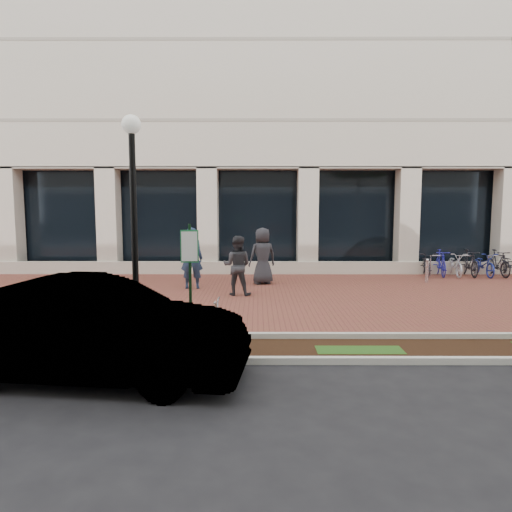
{
  "coord_description": "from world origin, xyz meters",
  "views": [
    {
      "loc": [
        -0.01,
        -13.5,
        2.65
      ],
      "look_at": [
        -0.05,
        -0.8,
        1.29
      ],
      "focal_mm": 32.0,
      "sensor_mm": 36.0,
      "label": 1
    }
  ],
  "objects_px": {
    "parking_sign": "(190,268)",
    "pedestrian_left": "(192,258)",
    "bollard": "(427,270)",
    "locked_bicycle": "(194,322)",
    "pedestrian_right": "(263,256)",
    "lamppost": "(134,217)",
    "pedestrian_mid": "(237,266)",
    "sedan_near_curb": "(91,330)",
    "bike_rack_cluster": "(469,264)"
  },
  "relations": [
    {
      "from": "pedestrian_right",
      "to": "bike_rack_cluster",
      "type": "height_order",
      "value": "pedestrian_right"
    },
    {
      "from": "parking_sign",
      "to": "sedan_near_curb",
      "type": "bearing_deg",
      "value": -126.5
    },
    {
      "from": "parking_sign",
      "to": "pedestrian_left",
      "type": "xyz_separation_m",
      "value": [
        -0.86,
        6.14,
        -0.49
      ]
    },
    {
      "from": "locked_bicycle",
      "to": "pedestrian_mid",
      "type": "relative_size",
      "value": 0.95
    },
    {
      "from": "sedan_near_curb",
      "to": "bike_rack_cluster",
      "type": "bearing_deg",
      "value": -38.92
    },
    {
      "from": "lamppost",
      "to": "locked_bicycle",
      "type": "relative_size",
      "value": 2.55
    },
    {
      "from": "pedestrian_right",
      "to": "locked_bicycle",
      "type": "bearing_deg",
      "value": 58.1
    },
    {
      "from": "locked_bicycle",
      "to": "pedestrian_right",
      "type": "distance_m",
      "value": 7.18
    },
    {
      "from": "locked_bicycle",
      "to": "pedestrian_right",
      "type": "height_order",
      "value": "pedestrian_right"
    },
    {
      "from": "lamppost",
      "to": "pedestrian_right",
      "type": "distance_m",
      "value": 7.49
    },
    {
      "from": "pedestrian_mid",
      "to": "bollard",
      "type": "bearing_deg",
      "value": -151.66
    },
    {
      "from": "locked_bicycle",
      "to": "pedestrian_right",
      "type": "bearing_deg",
      "value": -7.09
    },
    {
      "from": "pedestrian_left",
      "to": "pedestrian_mid",
      "type": "relative_size",
      "value": 1.11
    },
    {
      "from": "lamppost",
      "to": "pedestrian_mid",
      "type": "distance_m",
      "value": 5.41
    },
    {
      "from": "pedestrian_right",
      "to": "bollard",
      "type": "xyz_separation_m",
      "value": [
        5.79,
        0.27,
        -0.54
      ]
    },
    {
      "from": "bollard",
      "to": "sedan_near_curb",
      "type": "height_order",
      "value": "sedan_near_curb"
    },
    {
      "from": "pedestrian_mid",
      "to": "bike_rack_cluster",
      "type": "xyz_separation_m",
      "value": [
        8.78,
        3.83,
        -0.42
      ]
    },
    {
      "from": "pedestrian_left",
      "to": "bollard",
      "type": "distance_m",
      "value": 8.21
    },
    {
      "from": "lamppost",
      "to": "pedestrian_right",
      "type": "xyz_separation_m",
      "value": [
        2.54,
        6.89,
        -1.49
      ]
    },
    {
      "from": "locked_bicycle",
      "to": "bollard",
      "type": "bearing_deg",
      "value": -40.4
    },
    {
      "from": "bollard",
      "to": "locked_bicycle",
      "type": "bearing_deg",
      "value": -134.64
    },
    {
      "from": "lamppost",
      "to": "bollard",
      "type": "distance_m",
      "value": 11.17
    },
    {
      "from": "pedestrian_right",
      "to": "bollard",
      "type": "bearing_deg",
      "value": 162.08
    },
    {
      "from": "bike_rack_cluster",
      "to": "lamppost",
      "type": "bearing_deg",
      "value": -133.86
    },
    {
      "from": "lamppost",
      "to": "pedestrian_right",
      "type": "relative_size",
      "value": 2.23
    },
    {
      "from": "parking_sign",
      "to": "bollard",
      "type": "height_order",
      "value": "parking_sign"
    },
    {
      "from": "lamppost",
      "to": "bike_rack_cluster",
      "type": "distance_m",
      "value": 13.8
    },
    {
      "from": "parking_sign",
      "to": "pedestrian_left",
      "type": "height_order",
      "value": "parking_sign"
    },
    {
      "from": "pedestrian_left",
      "to": "sedan_near_curb",
      "type": "relative_size",
      "value": 0.42
    },
    {
      "from": "parking_sign",
      "to": "bollard",
      "type": "xyz_separation_m",
      "value": [
        7.25,
        7.32,
        -1.05
      ]
    },
    {
      "from": "sedan_near_curb",
      "to": "pedestrian_mid",
      "type": "bearing_deg",
      "value": -9.55
    },
    {
      "from": "locked_bicycle",
      "to": "pedestrian_left",
      "type": "height_order",
      "value": "pedestrian_left"
    },
    {
      "from": "pedestrian_right",
      "to": "sedan_near_curb",
      "type": "height_order",
      "value": "pedestrian_right"
    },
    {
      "from": "pedestrian_left",
      "to": "bollard",
      "type": "xyz_separation_m",
      "value": [
        8.11,
        1.18,
        -0.57
      ]
    },
    {
      "from": "locked_bicycle",
      "to": "bike_rack_cluster",
      "type": "xyz_separation_m",
      "value": [
        9.39,
        8.84,
        0.03
      ]
    },
    {
      "from": "pedestrian_left",
      "to": "pedestrian_mid",
      "type": "distance_m",
      "value": 1.89
    },
    {
      "from": "parking_sign",
      "to": "lamppost",
      "type": "xyz_separation_m",
      "value": [
        -1.08,
        0.16,
        0.97
      ]
    },
    {
      "from": "pedestrian_right",
      "to": "lamppost",
      "type": "bearing_deg",
      "value": 49.2
    },
    {
      "from": "locked_bicycle",
      "to": "sedan_near_curb",
      "type": "xyz_separation_m",
      "value": [
        -1.31,
        -1.8,
        0.33
      ]
    },
    {
      "from": "pedestrian_mid",
      "to": "pedestrian_right",
      "type": "xyz_separation_m",
      "value": [
        0.79,
        2.01,
        0.08
      ]
    },
    {
      "from": "pedestrian_mid",
      "to": "bollard",
      "type": "distance_m",
      "value": 6.98
    },
    {
      "from": "pedestrian_left",
      "to": "bike_rack_cluster",
      "type": "distance_m",
      "value": 10.67
    },
    {
      "from": "locked_bicycle",
      "to": "bollard",
      "type": "height_order",
      "value": "locked_bicycle"
    },
    {
      "from": "bike_rack_cluster",
      "to": "sedan_near_curb",
      "type": "bearing_deg",
      "value": -128.66
    },
    {
      "from": "parking_sign",
      "to": "bollard",
      "type": "relative_size",
      "value": 2.71
    },
    {
      "from": "lamppost",
      "to": "locked_bicycle",
      "type": "bearing_deg",
      "value": -6.59
    },
    {
      "from": "pedestrian_left",
      "to": "locked_bicycle",
      "type": "bearing_deg",
      "value": 97.54
    },
    {
      "from": "bike_rack_cluster",
      "to": "parking_sign",
      "type": "bearing_deg",
      "value": -130.25
    },
    {
      "from": "pedestrian_right",
      "to": "sedan_near_curb",
      "type": "bearing_deg",
      "value": 52.29
    },
    {
      "from": "lamppost",
      "to": "sedan_near_curb",
      "type": "distance_m",
      "value": 2.57
    }
  ]
}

